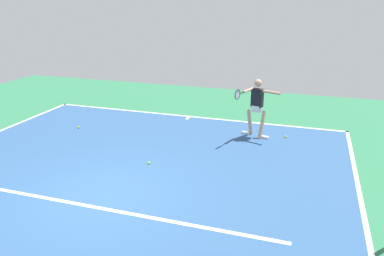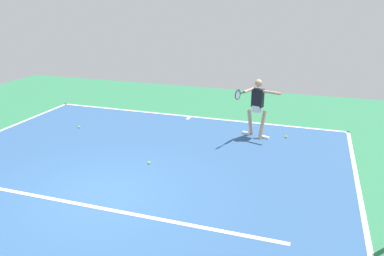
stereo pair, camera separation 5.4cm
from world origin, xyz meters
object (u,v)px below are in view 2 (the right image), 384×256
object	(u,v)px
tennis_player	(257,104)
tennis_ball_centre_court	(79,127)
tennis_ball_near_service_line	(149,163)
tennis_ball_by_sideline	(286,137)

from	to	relation	value
tennis_player	tennis_ball_centre_court	distance (m)	5.79
tennis_ball_centre_court	tennis_ball_near_service_line	xyz separation A→B (m)	(-3.36, 1.86, 0.00)
tennis_ball_by_sideline	tennis_ball_centre_court	bearing A→B (deg)	10.44
tennis_player	tennis_ball_near_service_line	distance (m)	3.79
tennis_player	tennis_ball_by_sideline	bearing A→B (deg)	-150.01
tennis_player	tennis_ball_by_sideline	distance (m)	1.36
tennis_player	tennis_ball_centre_court	bearing A→B (deg)	28.46
tennis_player	tennis_ball_near_service_line	world-z (taller)	tennis_player
tennis_player	tennis_ball_by_sideline	xyz separation A→B (m)	(-0.91, -0.19, -1.00)
tennis_ball_near_service_line	tennis_ball_by_sideline	bearing A→B (deg)	-135.90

